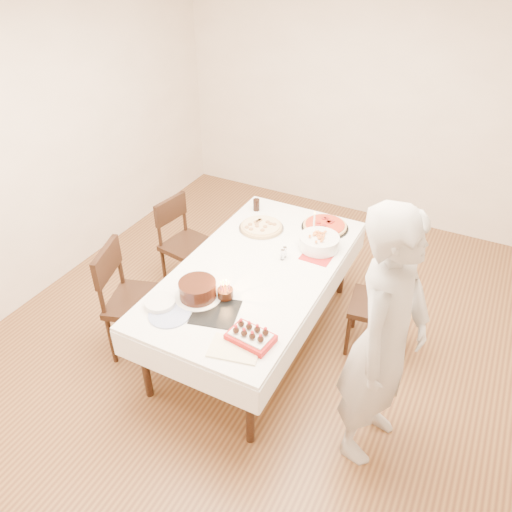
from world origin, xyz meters
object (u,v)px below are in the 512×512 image
at_px(chair_left_dessert, 140,302).
at_px(chair_right_savory, 376,305).
at_px(cola_glass, 256,205).
at_px(birthday_cake, 225,290).
at_px(layer_cake, 198,290).
at_px(pizza_white, 261,227).
at_px(strawberry_box, 251,337).
at_px(taper_candle, 314,224).
at_px(pasta_bowl, 319,242).
at_px(dining_table, 256,304).
at_px(pizza_pepperoni, 325,226).
at_px(chair_left_savory, 189,246).
at_px(person, 385,341).

bearing_deg(chair_left_dessert, chair_right_savory, -169.78).
height_order(cola_glass, birthday_cake, birthday_cake).
distance_m(layer_cake, birthday_cake, 0.20).
relative_size(pizza_white, strawberry_box, 1.35).
bearing_deg(taper_candle, chair_right_savory, -21.26).
height_order(pasta_bowl, cola_glass, pasta_bowl).
bearing_deg(pizza_white, pasta_bowl, -5.41).
bearing_deg(chair_left_dessert, pasta_bowl, -155.04).
distance_m(dining_table, taper_candle, 0.84).
xyz_separation_m(dining_table, layer_cake, (-0.21, -0.52, 0.44)).
relative_size(pizza_white, birthday_cake, 3.08).
xyz_separation_m(pasta_bowl, layer_cake, (-0.55, -1.01, 0.01)).
bearing_deg(strawberry_box, chair_left_dessert, 169.80).
relative_size(pizza_pepperoni, pasta_bowl, 1.26).
height_order(pizza_white, pizza_pepperoni, same).
bearing_deg(pizza_pepperoni, strawberry_box, -87.34).
bearing_deg(chair_right_savory, cola_glass, 152.69).
height_order(pizza_pepperoni, cola_glass, cola_glass).
bearing_deg(chair_left_dessert, pizza_white, -134.57).
height_order(chair_left_savory, layer_cake, chair_left_savory).
relative_size(chair_left_savory, birthday_cake, 6.93).
distance_m(pizza_white, pizza_pepperoni, 0.57).
xyz_separation_m(chair_left_savory, pasta_bowl, (1.26, 0.11, 0.36)).
relative_size(chair_left_dessert, strawberry_box, 3.34).
relative_size(chair_left_dessert, birthday_cake, 7.64).
relative_size(pasta_bowl, strawberry_box, 1.11).
bearing_deg(chair_right_savory, chair_left_dessert, -160.20).
distance_m(dining_table, strawberry_box, 0.91).
xyz_separation_m(dining_table, cola_glass, (-0.42, 0.83, 0.43)).
height_order(chair_left_dessert, pizza_white, chair_left_dessert).
xyz_separation_m(chair_right_savory, layer_cake, (-1.13, -0.88, 0.37)).
height_order(dining_table, strawberry_box, strawberry_box).
distance_m(dining_table, cola_glass, 1.02).
height_order(cola_glass, strawberry_box, cola_glass).
xyz_separation_m(pasta_bowl, taper_candle, (-0.11, 0.13, 0.07)).
relative_size(chair_right_savory, cola_glass, 7.76).
xyz_separation_m(dining_table, pizza_pepperoni, (0.27, 0.82, 0.40)).
bearing_deg(dining_table, chair_left_dessert, -145.37).
xyz_separation_m(pizza_pepperoni, cola_glass, (-0.69, 0.01, 0.04)).
bearing_deg(chair_right_savory, strawberry_box, -125.73).
relative_size(pasta_bowl, layer_cake, 0.96).
bearing_deg(dining_table, pizza_pepperoni, 71.85).
relative_size(dining_table, chair_left_savory, 2.35).
bearing_deg(dining_table, chair_right_savory, 21.55).
bearing_deg(strawberry_box, birthday_cake, 140.41).
relative_size(dining_table, birthday_cake, 16.31).
bearing_deg(chair_left_dessert, cola_glass, -122.31).
relative_size(chair_right_savory, layer_cake, 2.54).
bearing_deg(cola_glass, strawberry_box, -63.98).
distance_m(chair_left_dessert, person, 1.98).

